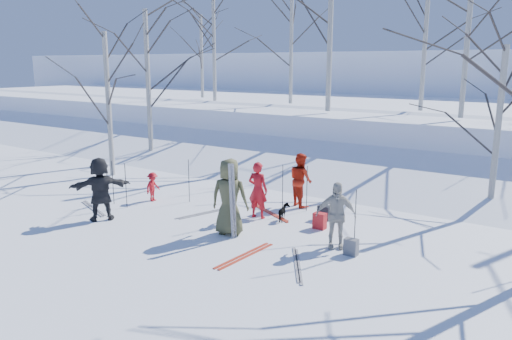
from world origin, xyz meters
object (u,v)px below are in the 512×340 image
Objects in this scene: skier_cream_east at (336,215)px; backpack_red at (320,221)px; skier_red_seated at (153,187)px; skier_olive_center at (229,197)px; backpack_grey at (351,247)px; backpack_dark at (324,213)px; skier_grey_west at (100,189)px; dog at (284,213)px; skier_redor_behind at (301,180)px; skier_red_north at (258,190)px.

backpack_red is (-0.92, 1.01, -0.58)m from skier_cream_east.
skier_olive_center is at bearing -113.22° from skier_red_seated.
backpack_dark is at bearing 130.03° from backpack_grey.
backpack_grey is 0.95× the size of backpack_dark.
skier_olive_center is 3.76m from skier_grey_west.
skier_cream_east reaches higher than skier_red_seated.
skier_grey_west reaches higher than dog.
dog is at bearing -128.94° from skier_olive_center.
backpack_red is at bearing 101.76° from skier_cream_east.
skier_redor_behind is at bearing 174.83° from skier_grey_west.
backpack_red is 1.89m from backpack_grey.
skier_red_seated is at bearing 145.29° from skier_cream_east.
backpack_grey is (2.53, -1.26, -0.04)m from dog.
skier_red_north is at bearing -8.45° from dog.
dog is at bearing -139.52° from backpack_dark.
skier_red_north is at bearing -151.16° from backpack_dark.
dog is (4.18, 2.74, -0.65)m from skier_grey_west.
skier_grey_west is 4.40× the size of backpack_dark.
skier_red_seated is 2.16× the size of backpack_red.
skier_cream_east reaches higher than dog.
skier_redor_behind reaches higher than skier_red_seated.
dog is 1.13m from backpack_dark.
skier_red_north is (-0.17, 1.51, -0.17)m from skier_olive_center.
skier_cream_east is at bearing 141.89° from skier_grey_west.
skier_red_north is 0.90× the size of skier_grey_west.
skier_red_seated is 2.22m from skier_grey_west.
backpack_grey is at bearing -40.92° from backpack_red.
skier_red_north is 0.95m from dog.
backpack_dark is at bearing -140.73° from skier_olive_center.
backpack_grey is (3.11, 0.41, -0.78)m from skier_olive_center.
backpack_dark is (5.29, 1.31, -0.25)m from skier_red_seated.
skier_cream_east reaches higher than backpack_dark.
skier_olive_center is 4.60× the size of backpack_red.
skier_olive_center is 2.13× the size of skier_red_seated.
dog is at bearing 122.43° from skier_cream_east.
skier_redor_behind is at bearing 133.01° from backpack_red.
skier_olive_center is 3.23m from skier_redor_behind.
backpack_grey is at bearing 166.83° from skier_redor_behind.
skier_grey_west is 5.04m from dog.
dog is (0.58, 1.66, -0.73)m from skier_olive_center.
skier_red_seated is 1.64× the size of dog.
backpack_dark is (0.86, 0.73, -0.03)m from dog.
skier_olive_center is 2.69m from skier_cream_east.
skier_olive_center reaches higher than skier_grey_west.
backpack_red is (1.11, -0.02, -0.02)m from dog.
skier_redor_behind is 4.08m from backpack_grey.
backpack_dark is at bearing -83.50° from skier_red_seated.
backpack_red reaches higher than backpack_grey.
skier_grey_west is (-6.21, -1.71, 0.09)m from skier_cream_east.
skier_cream_east is at bearing -47.57° from backpack_red.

